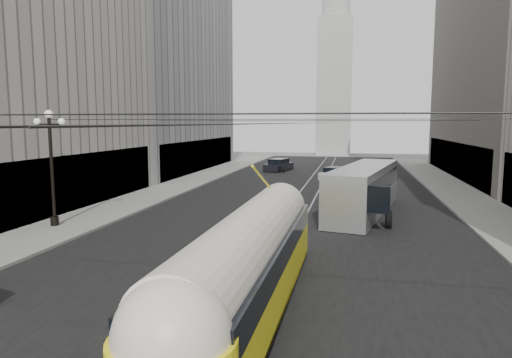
% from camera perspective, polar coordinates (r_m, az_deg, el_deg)
% --- Properties ---
extents(road, '(20.00, 85.00, 0.02)m').
position_cam_1_polar(road, '(37.12, 6.39, -2.02)').
color(road, black).
rests_on(road, ground).
extents(sidewalk_left, '(4.00, 72.00, 0.15)m').
position_cam_1_polar(sidewalk_left, '(43.29, -9.14, -0.67)').
color(sidewalk_left, gray).
rests_on(sidewalk_left, ground).
extents(sidewalk_right, '(4.00, 72.00, 0.15)m').
position_cam_1_polar(sidewalk_right, '(41.27, 23.72, -1.56)').
color(sidewalk_right, gray).
rests_on(sidewalk_right, ground).
extents(rail_left, '(0.12, 85.00, 0.04)m').
position_cam_1_polar(rail_left, '(37.20, 5.24, -1.99)').
color(rail_left, gray).
rests_on(rail_left, ground).
extents(rail_right, '(0.12, 85.00, 0.04)m').
position_cam_1_polar(rail_right, '(37.06, 7.55, -2.05)').
color(rail_right, gray).
rests_on(rail_right, ground).
extents(building_left_far, '(12.60, 28.60, 28.60)m').
position_cam_1_polar(building_left_far, '(57.70, -12.65, 15.35)').
color(building_left_far, '#999999').
rests_on(building_left_far, ground).
extents(distant_tower, '(6.00, 6.00, 31.36)m').
position_cam_1_polar(distant_tower, '(84.56, 9.82, 13.18)').
color(distant_tower, '#B2AFA8').
rests_on(distant_tower, ground).
extents(lamppost_left_mid, '(1.86, 0.44, 6.37)m').
position_cam_1_polar(lamppost_left_mid, '(27.37, -24.21, 2.06)').
color(lamppost_left_mid, black).
rests_on(lamppost_left_mid, sidewalk_left).
extents(catenary, '(25.00, 72.00, 0.23)m').
position_cam_1_polar(catenary, '(35.65, 6.55, 7.10)').
color(catenary, black).
rests_on(catenary, ground).
extents(streetcar, '(2.41, 14.86, 3.23)m').
position_cam_1_polar(streetcar, '(14.33, -0.86, -10.25)').
color(streetcar, '#FFF116').
rests_on(streetcar, ground).
extents(city_bus, '(4.98, 12.47, 3.07)m').
position_cam_1_polar(city_bus, '(30.16, 13.39, -1.04)').
color(city_bus, '#ACADB1').
rests_on(city_bus, ground).
extents(sedan_white_far, '(3.05, 4.40, 1.28)m').
position_cam_1_polar(sedan_white_far, '(47.77, 9.73, 0.65)').
color(sedan_white_far, silver).
rests_on(sedan_white_far, ground).
extents(sedan_dark_far, '(3.15, 5.06, 1.49)m').
position_cam_1_polar(sedan_dark_far, '(55.47, 2.85, 1.73)').
color(sedan_dark_far, black).
rests_on(sedan_dark_far, ground).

